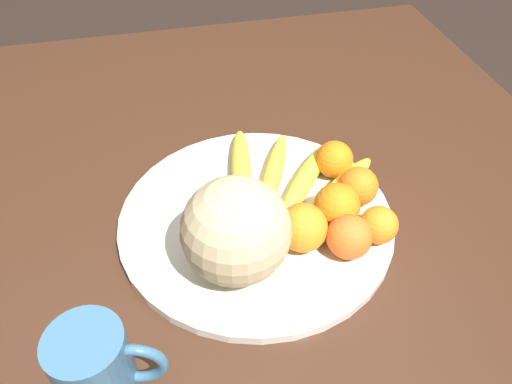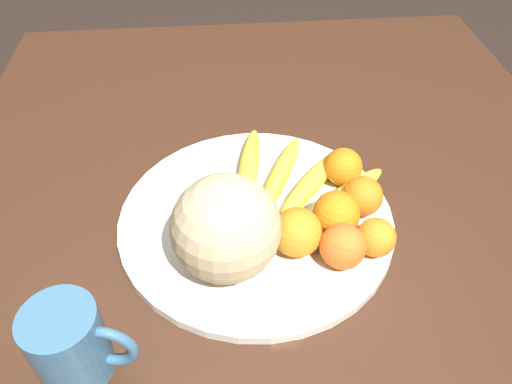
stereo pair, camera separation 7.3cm
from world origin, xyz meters
name	(u,v)px [view 2 (the right image)]	position (x,y,z in m)	size (l,w,h in m)	color
kitchen_table	(277,235)	(0.00, 0.00, 0.64)	(1.30, 1.12, 0.72)	#3D2316
fruit_bowl	(256,219)	(-0.05, 0.04, 0.73)	(0.42, 0.42, 0.02)	silver
melon	(226,228)	(-0.14, 0.09, 0.81)	(0.15, 0.15, 0.15)	#C6B284
banana_bunch	(294,181)	(0.01, -0.03, 0.75)	(0.26, 0.26, 0.03)	brown
orange_front_left	(336,214)	(-0.09, -0.07, 0.77)	(0.07, 0.07, 0.07)	orange
orange_front_right	(297,232)	(-0.12, -0.01, 0.77)	(0.07, 0.07, 0.07)	orange
orange_mid_center	(376,237)	(-0.13, -0.12, 0.77)	(0.06, 0.06, 0.06)	orange
orange_back_left	(343,167)	(0.02, -0.11, 0.77)	(0.06, 0.06, 0.06)	orange
orange_back_right	(343,246)	(-0.15, -0.07, 0.77)	(0.06, 0.06, 0.06)	orange
orange_top_small	(362,196)	(-0.05, -0.12, 0.77)	(0.06, 0.06, 0.06)	orange
produce_tag	(290,213)	(-0.05, -0.01, 0.74)	(0.07, 0.06, 0.00)	white
ceramic_mug	(71,344)	(-0.27, 0.27, 0.78)	(0.09, 0.13, 0.11)	#386689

